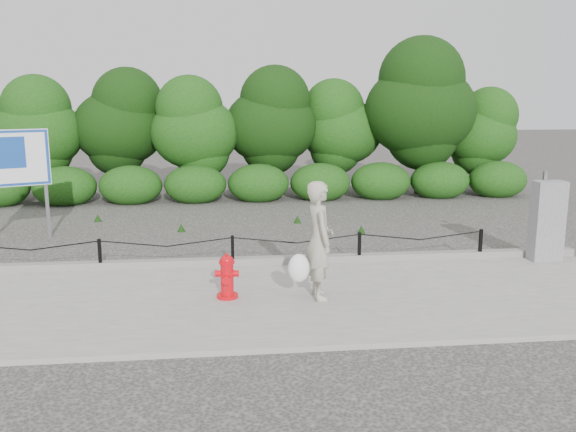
# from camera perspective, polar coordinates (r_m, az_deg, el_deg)

# --- Properties ---
(ground) EXTENTS (90.00, 90.00, 0.00)m
(ground) POSITION_cam_1_polar(r_m,az_deg,el_deg) (11.94, -5.17, -5.02)
(ground) COLOR #2D2B28
(ground) RESTS_ON ground
(sidewalk) EXTENTS (14.00, 4.00, 0.08)m
(sidewalk) POSITION_cam_1_polar(r_m,az_deg,el_deg) (10.02, -4.91, -8.00)
(sidewalk) COLOR gray
(sidewalk) RESTS_ON ground
(curb) EXTENTS (14.00, 0.22, 0.14)m
(curb) POSITION_cam_1_polar(r_m,az_deg,el_deg) (11.94, -5.19, -4.26)
(curb) COLOR slate
(curb) RESTS_ON sidewalk
(chain_barrier) EXTENTS (10.06, 0.06, 0.60)m
(chain_barrier) POSITION_cam_1_polar(r_m,az_deg,el_deg) (11.82, -5.21, -2.89)
(chain_barrier) COLOR black
(chain_barrier) RESTS_ON sidewalk
(treeline) EXTENTS (19.94, 3.75, 5.10)m
(treeline) POSITION_cam_1_polar(r_m,az_deg,el_deg) (20.42, -3.16, 8.95)
(treeline) COLOR black
(treeline) RESTS_ON ground
(fire_hydrant) EXTENTS (0.40, 0.41, 0.75)m
(fire_hydrant) POSITION_cam_1_polar(r_m,az_deg,el_deg) (9.99, -5.73, -5.67)
(fire_hydrant) COLOR red
(fire_hydrant) RESTS_ON sidewalk
(pedestrian) EXTENTS (0.78, 0.74, 1.93)m
(pedestrian) POSITION_cam_1_polar(r_m,az_deg,el_deg) (9.81, 2.82, -2.44)
(pedestrian) COLOR #A39E8C
(pedestrian) RESTS_ON sidewalk
(utility_cabinet) EXTENTS (0.61, 0.43, 1.76)m
(utility_cabinet) POSITION_cam_1_polar(r_m,az_deg,el_deg) (13.15, 23.08, -0.41)
(utility_cabinet) COLOR #939396
(utility_cabinet) RESTS_ON sidewalk
(advertising_sign) EXTENTS (1.50, 0.70, 2.58)m
(advertising_sign) POSITION_cam_1_polar(r_m,az_deg,el_deg) (15.15, -24.41, 4.51)
(advertising_sign) COLOR slate
(advertising_sign) RESTS_ON ground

